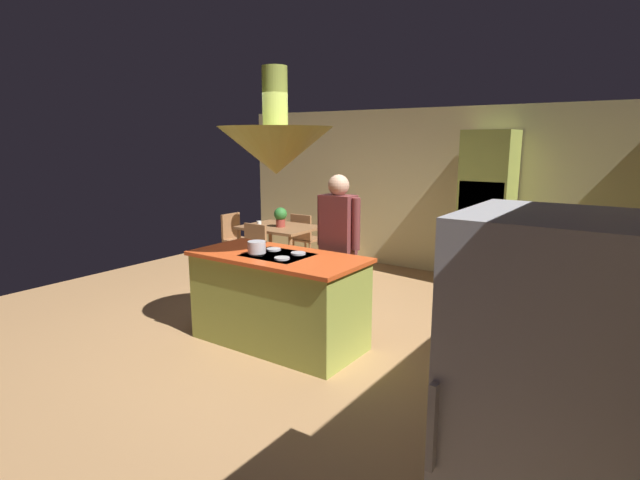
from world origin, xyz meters
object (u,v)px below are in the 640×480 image
(canister_flour, at_px, (607,286))
(dining_table, at_px, (279,233))
(canister_tea, at_px, (611,276))
(microwave_on_counter, at_px, (620,251))
(chair_facing_island, at_px, (251,250))
(chair_at_corner, at_px, (236,236))
(oven_tower, at_px, (486,210))
(person_at_island, at_px, (338,242))
(cup_on_table, at_px, (259,224))
(canister_sugar, at_px, (609,282))
(refrigerator, at_px, (542,431))
(chair_by_back_wall, at_px, (305,236))
(potted_plant_on_table, at_px, (281,216))
(kitchen_island, at_px, (278,299))
(cooking_pot_on_cooktop, at_px, (257,247))

(canister_flour, bearing_deg, dining_table, 158.36)
(canister_tea, relative_size, microwave_on_counter, 0.35)
(chair_facing_island, distance_m, chair_at_corner, 1.15)
(oven_tower, xyz_separation_m, canister_flour, (1.74, -2.94, -0.07))
(person_at_island, distance_m, cup_on_table, 2.50)
(canister_sugar, relative_size, canister_tea, 0.93)
(refrigerator, distance_m, chair_by_back_wall, 6.34)
(refrigerator, bearing_deg, canister_sugar, 88.94)
(chair_by_back_wall, xyz_separation_m, cup_on_table, (-0.22, -0.87, 0.30))
(person_at_island, xyz_separation_m, canister_flour, (2.57, -0.40, 0.04))
(chair_by_back_wall, height_order, potted_plant_on_table, potted_plant_on_table)
(canister_tea, bearing_deg, cup_on_table, 165.57)
(kitchen_island, height_order, canister_sugar, canister_sugar)
(canister_tea, xyz_separation_m, microwave_on_counter, (0.00, 0.74, 0.06))
(canister_flour, height_order, cooking_pot_on_cooktop, canister_flour)
(person_at_island, xyz_separation_m, canister_sugar, (2.57, -0.22, 0.03))
(potted_plant_on_table, height_order, canister_flour, canister_flour)
(chair_facing_island, bearing_deg, person_at_island, -20.69)
(chair_by_back_wall, distance_m, cooking_pot_on_cooktop, 3.31)
(chair_by_back_wall, height_order, microwave_on_counter, microwave_on_counter)
(chair_facing_island, distance_m, cup_on_table, 0.58)
(dining_table, height_order, microwave_on_counter, microwave_on_counter)
(kitchen_island, height_order, chair_at_corner, kitchen_island)
(chair_at_corner, bearing_deg, canister_sugar, -106.47)
(chair_facing_island, relative_size, canister_tea, 5.40)
(person_at_island, bearing_deg, kitchen_island, -110.88)
(person_at_island, distance_m, cooking_pot_on_cooktop, 0.94)
(chair_by_back_wall, bearing_deg, chair_facing_island, 90.00)
(canister_flour, relative_size, canister_sugar, 1.15)
(canister_sugar, bearing_deg, potted_plant_on_table, 160.53)
(microwave_on_counter, bearing_deg, oven_tower, 133.38)
(chair_facing_island, distance_m, canister_flour, 4.71)
(canister_sugar, distance_m, cooking_pot_on_cooktop, 3.06)
(oven_tower, relative_size, canister_tea, 13.64)
(refrigerator, bearing_deg, chair_by_back_wall, 135.30)
(person_at_island, bearing_deg, dining_table, 144.64)
(canister_sugar, distance_m, microwave_on_counter, 0.93)
(chair_at_corner, height_order, potted_plant_on_table, potted_plant_on_table)
(person_at_island, relative_size, microwave_on_counter, 3.71)
(chair_by_back_wall, xyz_separation_m, canister_flour, (4.54, -2.45, 0.52))
(canister_tea, bearing_deg, chair_by_back_wall, 155.23)
(chair_at_corner, bearing_deg, oven_tower, -73.01)
(oven_tower, bearing_deg, cooking_pot_on_cooktop, -110.48)
(canister_sugar, height_order, microwave_on_counter, microwave_on_counter)
(dining_table, relative_size, canister_sugar, 7.50)
(refrigerator, relative_size, potted_plant_on_table, 5.97)
(refrigerator, relative_size, microwave_on_counter, 3.90)
(oven_tower, height_order, person_at_island, oven_tower)
(chair_by_back_wall, distance_m, cup_on_table, 0.95)
(potted_plant_on_table, bearing_deg, dining_table, 146.64)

